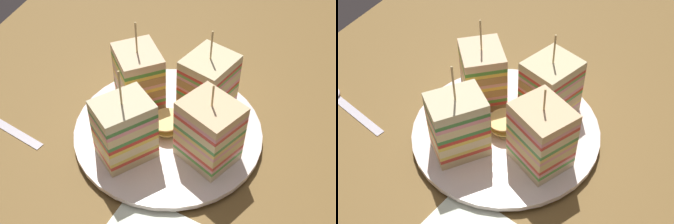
{
  "view_description": "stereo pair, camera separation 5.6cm",
  "coord_description": "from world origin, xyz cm",
  "views": [
    {
      "loc": [
        -37.7,
        -12.67,
        43.43
      ],
      "look_at": [
        0.0,
        0.0,
        4.32
      ],
      "focal_mm": 45.32,
      "sensor_mm": 36.0,
      "label": 1
    },
    {
      "loc": [
        -35.56,
        -17.82,
        43.43
      ],
      "look_at": [
        0.0,
        0.0,
        4.32
      ],
      "focal_mm": 45.32,
      "sensor_mm": 36.0,
      "label": 2
    }
  ],
  "objects": [
    {
      "name": "chip_pile",
      "position": [
        0.34,
        -0.8,
        2.5
      ],
      "size": [
        6.62,
        6.19,
        2.56
      ],
      "color": "#ECD776",
      "rests_on": "plate"
    },
    {
      "name": "sandwich_wedge_2",
      "position": [
        4.02,
        5.65,
        5.58
      ],
      "size": [
        8.73,
        8.58,
        13.1
      ],
      "rotation": [
        0.0,
        0.0,
        10.11
      ],
      "color": "beige",
      "rests_on": "plate"
    },
    {
      "name": "sandwich_wedge_1",
      "position": [
        5.76,
        -3.85,
        5.55
      ],
      "size": [
        8.36,
        7.86,
        12.73
      ],
      "rotation": [
        0.0,
        0.0,
        9.06
      ],
      "color": "beige",
      "rests_on": "plate"
    },
    {
      "name": "spoon",
      "position": [
        -5.15,
        25.44,
        0.39
      ],
      "size": [
        5.33,
        13.93,
        1.0
      ],
      "rotation": [
        0.0,
        0.0,
        1.31
      ],
      "color": "silver",
      "rests_on": "ground_plane"
    },
    {
      "name": "plate",
      "position": [
        0.0,
        0.0,
        0.8
      ],
      "size": [
        25.6,
        25.6,
        1.32
      ],
      "color": "white",
      "rests_on": "ground_plane"
    },
    {
      "name": "sandwich_wedge_0",
      "position": [
        -3.0,
        -6.25,
        5.71
      ],
      "size": [
        8.18,
        8.6,
        11.84
      ],
      "rotation": [
        0.0,
        0.0,
        7.36
      ],
      "color": "beige",
      "rests_on": "plate"
    },
    {
      "name": "ground_plane",
      "position": [
        0.0,
        0.0,
        -0.9
      ],
      "size": [
        102.62,
        76.7,
        1.8
      ],
      "primitive_type": "cube",
      "color": "brown"
    },
    {
      "name": "sandwich_wedge_3",
      "position": [
        -5.94,
        3.57,
        5.68
      ],
      "size": [
        8.47,
        8.28,
        13.56
      ],
      "rotation": [
        0.0,
        0.0,
        11.86
      ],
      "color": "#E2C287",
      "rests_on": "plate"
    }
  ]
}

